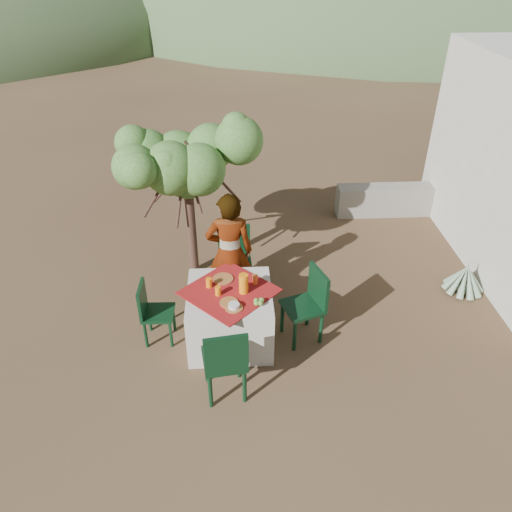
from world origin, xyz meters
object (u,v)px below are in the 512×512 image
(table, at_px, (230,316))
(person, at_px, (230,253))
(shrub_tree, at_px, (192,168))
(agave, at_px, (465,279))
(chair_right, at_px, (309,302))
(chair_far, at_px, (235,256))
(juice_pitcher, at_px, (244,284))
(chair_left, at_px, (152,310))
(chair_near, at_px, (225,361))

(table, xyz_separation_m, person, (0.01, 0.72, 0.47))
(shrub_tree, distance_m, agave, 4.17)
(chair_right, height_order, shrub_tree, shrub_tree)
(chair_far, height_order, agave, chair_far)
(person, height_order, juice_pitcher, person)
(juice_pitcher, bearing_deg, agave, 15.32)
(shrub_tree, bearing_deg, person, -61.47)
(chair_left, xyz_separation_m, person, (0.97, 0.66, 0.39))
(shrub_tree, bearing_deg, juice_pitcher, -68.44)
(table, bearing_deg, person, 88.92)
(table, height_order, agave, table)
(chair_right, bearing_deg, chair_far, -159.66)
(chair_far, distance_m, chair_left, 1.48)
(table, xyz_separation_m, chair_left, (-0.96, 0.06, 0.08))
(chair_near, xyz_separation_m, juice_pitcher, (0.23, 0.92, 0.33))
(chair_right, xyz_separation_m, shrub_tree, (-1.45, 1.59, 1.12))
(chair_near, relative_size, shrub_tree, 0.47)
(chair_near, xyz_separation_m, person, (0.07, 1.66, 0.29))
(person, bearing_deg, agave, -179.60)
(chair_left, distance_m, chair_right, 1.94)
(shrub_tree, bearing_deg, chair_right, -47.73)
(chair_right, xyz_separation_m, person, (-0.96, 0.70, 0.30))
(table, distance_m, shrub_tree, 2.12)
(chair_far, bearing_deg, chair_left, -137.13)
(person, bearing_deg, chair_left, 32.23)
(chair_left, relative_size, shrub_tree, 0.39)
(chair_near, relative_size, agave, 1.63)
(table, bearing_deg, chair_left, 176.61)
(chair_near, bearing_deg, chair_right, -144.99)
(chair_right, bearing_deg, table, -108.25)
(agave, bearing_deg, shrub_tree, 168.67)
(chair_near, height_order, agave, chair_near)
(chair_far, relative_size, agave, 1.59)
(person, xyz_separation_m, juice_pitcher, (0.16, -0.74, 0.04))
(chair_left, distance_m, agave, 4.40)
(chair_left, bearing_deg, chair_far, -43.37)
(chair_left, relative_size, juice_pitcher, 3.35)
(chair_left, distance_m, shrub_tree, 2.03)
(chair_far, bearing_deg, chair_near, -95.93)
(chair_right, distance_m, agave, 2.55)
(chair_right, xyz_separation_m, agave, (2.38, 0.83, -0.34))
(chair_far, height_order, chair_right, chair_right)
(chair_right, relative_size, agave, 1.60)
(shrub_tree, distance_m, juice_pitcher, 1.93)
(person, xyz_separation_m, shrub_tree, (-0.49, 0.90, 0.82))
(chair_near, relative_size, chair_left, 1.20)
(table, bearing_deg, chair_right, 1.01)
(chair_far, bearing_deg, person, -101.99)
(chair_far, xyz_separation_m, chair_left, (-1.04, -1.04, -0.08))
(chair_left, relative_size, agave, 1.35)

